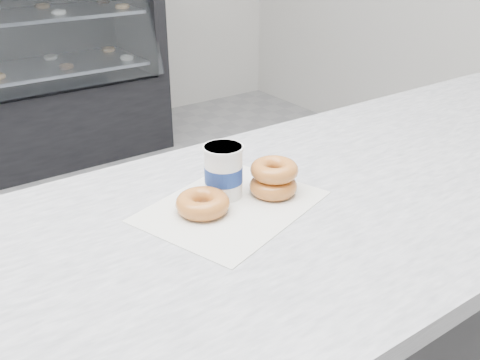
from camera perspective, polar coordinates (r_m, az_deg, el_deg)
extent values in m
cube|color=silver|center=(0.97, -4.41, -7.23)|extent=(3.06, 0.76, 0.04)
cube|color=black|center=(3.78, -11.07, 17.41)|extent=(0.08, 0.70, 0.75)
cube|color=silver|center=(1.06, -0.90, -2.81)|extent=(0.40, 0.35, 0.00)
torus|color=orange|center=(1.03, -4.00, -2.49)|extent=(0.13, 0.13, 0.04)
torus|color=orange|center=(1.10, 3.56, -0.63)|extent=(0.10, 0.10, 0.03)
torus|color=orange|center=(1.09, 3.68, 1.10)|extent=(0.12, 0.12, 0.03)
cylinder|color=white|center=(1.07, -1.78, 0.90)|extent=(0.08, 0.08, 0.11)
cylinder|color=white|center=(1.05, -1.81, 3.46)|extent=(0.08, 0.08, 0.01)
cylinder|color=navy|center=(1.08, -1.77, 0.67)|extent=(0.08, 0.08, 0.03)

